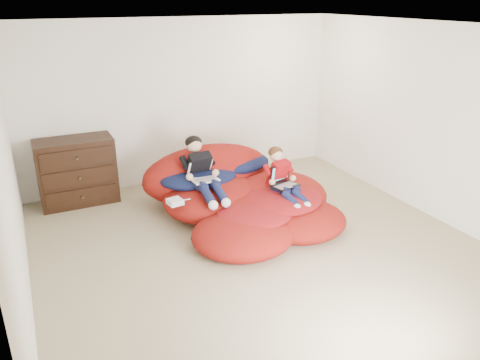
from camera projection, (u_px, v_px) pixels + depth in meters
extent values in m
cube|color=tan|center=(257.00, 254.00, 5.64)|extent=(5.10, 5.10, 0.25)
cube|color=white|center=(184.00, 102.00, 7.24)|extent=(5.10, 0.02, 2.50)
cube|color=white|center=(438.00, 251.00, 3.03)|extent=(5.10, 0.02, 2.50)
cube|color=white|center=(7.00, 182.00, 4.13)|extent=(0.02, 5.10, 2.50)
cube|color=white|center=(428.00, 121.00, 6.13)|extent=(0.02, 5.10, 2.50)
cube|color=white|center=(261.00, 25.00, 4.67)|extent=(5.10, 5.10, 0.02)
cube|color=black|center=(77.00, 171.00, 6.60)|extent=(1.05, 0.53, 0.94)
cube|color=black|center=(82.00, 196.00, 6.48)|extent=(0.94, 0.03, 0.23)
cylinder|color=#4C3F26|center=(82.00, 197.00, 6.46)|extent=(0.03, 0.06, 0.03)
cube|color=black|center=(80.00, 178.00, 6.37)|extent=(0.94, 0.03, 0.23)
cylinder|color=#4C3F26|center=(80.00, 178.00, 6.36)|extent=(0.03, 0.06, 0.03)
cube|color=black|center=(77.00, 158.00, 6.27)|extent=(0.94, 0.03, 0.23)
cylinder|color=#4C3F26|center=(77.00, 158.00, 6.25)|extent=(0.03, 0.06, 0.03)
ellipsoid|color=#A31812|center=(216.00, 198.00, 6.34)|extent=(1.45, 1.30, 0.52)
ellipsoid|color=#A31812|center=(274.00, 195.00, 6.50)|extent=(1.46, 1.42, 0.53)
ellipsoid|color=#A31812|center=(257.00, 211.00, 6.06)|extent=(1.40, 1.12, 0.45)
ellipsoid|color=#A31812|center=(243.00, 234.00, 5.56)|extent=(1.26, 1.16, 0.42)
ellipsoid|color=#A31812|center=(300.00, 220.00, 5.92)|extent=(1.19, 1.08, 0.39)
ellipsoid|color=#A31812|center=(208.00, 174.00, 6.70)|extent=(1.93, 0.85, 0.85)
ellipsoid|color=#121B42|center=(198.00, 175.00, 6.43)|extent=(1.11, 0.91, 0.28)
ellipsoid|color=#121B42|center=(235.00, 163.00, 6.77)|extent=(1.04, 0.73, 0.25)
ellipsoid|color=#A11719|center=(280.00, 198.00, 6.06)|extent=(1.07, 1.07, 0.19)
ellipsoid|color=#A11719|center=(254.00, 214.00, 5.71)|extent=(0.96, 0.86, 0.17)
ellipsoid|color=white|center=(184.00, 159.00, 6.62)|extent=(0.41, 0.26, 0.26)
cube|color=black|center=(198.00, 167.00, 6.20)|extent=(0.30, 0.36, 0.45)
sphere|color=#E0AD89|center=(194.00, 145.00, 6.20)|extent=(0.20, 0.20, 0.20)
ellipsoid|color=black|center=(193.00, 142.00, 6.21)|extent=(0.23, 0.21, 0.17)
cylinder|color=#13183C|center=(199.00, 186.00, 6.01)|extent=(0.15, 0.34, 0.18)
cylinder|color=#13183C|center=(208.00, 196.00, 5.77)|extent=(0.12, 0.32, 0.21)
sphere|color=white|center=(213.00, 205.00, 5.65)|extent=(0.12, 0.12, 0.12)
cylinder|color=#13183C|center=(212.00, 183.00, 6.07)|extent=(0.15, 0.34, 0.18)
cylinder|color=#13183C|center=(220.00, 194.00, 5.84)|extent=(0.12, 0.32, 0.21)
sphere|color=white|center=(226.00, 203.00, 5.72)|extent=(0.12, 0.12, 0.12)
cube|color=#B40F15|center=(278.00, 174.00, 6.15)|extent=(0.30, 0.30, 0.39)
sphere|color=#E0AD89|center=(276.00, 155.00, 6.12)|extent=(0.18, 0.18, 0.18)
ellipsoid|color=#442712|center=(276.00, 152.00, 6.12)|extent=(0.20, 0.18, 0.15)
cylinder|color=#13183C|center=(281.00, 191.00, 6.02)|extent=(0.18, 0.30, 0.16)
cylinder|color=#13183C|center=(291.00, 200.00, 5.81)|extent=(0.16, 0.29, 0.18)
sphere|color=white|center=(297.00, 208.00, 5.70)|extent=(0.10, 0.10, 0.10)
cylinder|color=#13183C|center=(290.00, 189.00, 6.07)|extent=(0.18, 0.30, 0.16)
cylinder|color=#13183C|center=(301.00, 198.00, 5.87)|extent=(0.16, 0.29, 0.18)
sphere|color=white|center=(307.00, 206.00, 5.76)|extent=(0.10, 0.10, 0.10)
cube|color=white|center=(205.00, 180.00, 6.03)|extent=(0.35, 0.26, 0.01)
cube|color=gray|center=(205.00, 179.00, 6.02)|extent=(0.29, 0.15, 0.00)
cube|color=white|center=(200.00, 167.00, 6.13)|extent=(0.34, 0.15, 0.21)
cube|color=#396EC5|center=(200.00, 167.00, 6.13)|extent=(0.30, 0.11, 0.17)
cube|color=black|center=(285.00, 186.00, 6.03)|extent=(0.40, 0.33, 0.02)
cube|color=gray|center=(286.00, 185.00, 6.02)|extent=(0.32, 0.21, 0.00)
cube|color=black|center=(280.00, 173.00, 6.10)|extent=(0.34, 0.13, 0.24)
cube|color=teal|center=(280.00, 173.00, 6.09)|extent=(0.30, 0.11, 0.20)
cube|color=white|center=(175.00, 202.00, 5.75)|extent=(0.20, 0.20, 0.06)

